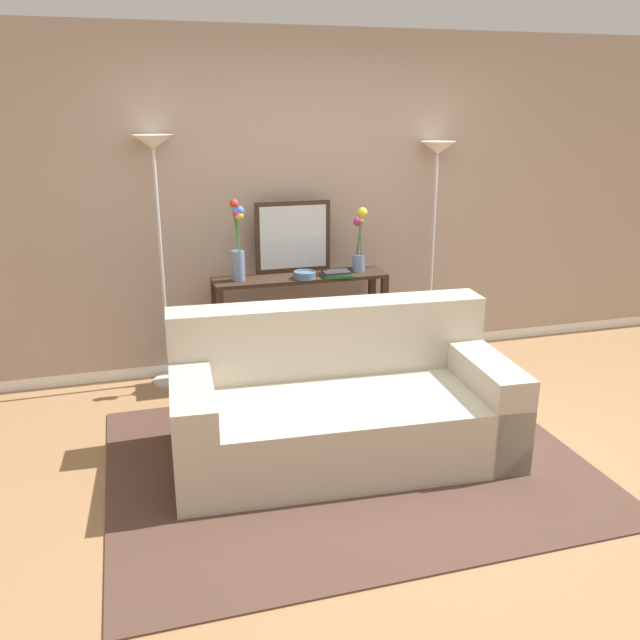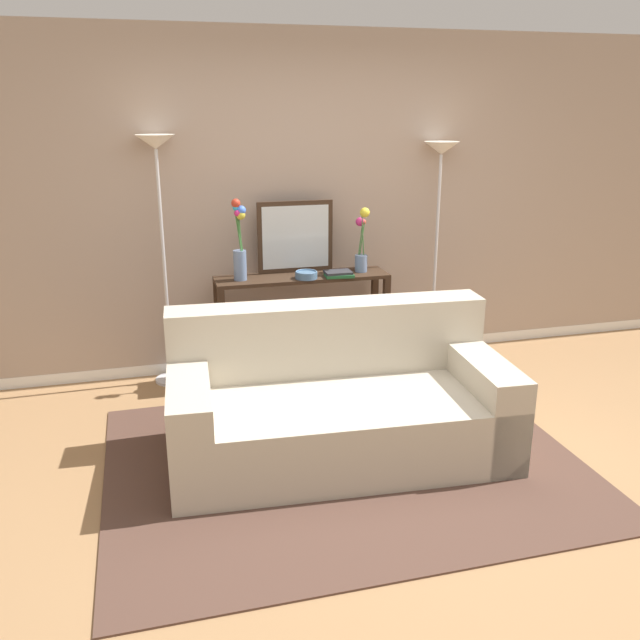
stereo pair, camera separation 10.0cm
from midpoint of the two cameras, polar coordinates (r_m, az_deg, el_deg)
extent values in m
cube|color=#9E754C|center=(4.07, 5.60, -13.02)|extent=(16.00, 16.00, 0.02)
cube|color=white|center=(5.77, -1.74, -2.75)|extent=(12.00, 0.15, 0.09)
cube|color=tan|center=(5.44, -1.87, 10.25)|extent=(12.00, 0.14, 2.53)
cube|color=#51382D|center=(4.16, 1.58, -11.92)|extent=(2.79, 2.18, 0.01)
cube|color=#BCB29E|center=(4.15, 1.18, -8.82)|extent=(2.07, 1.11, 0.42)
cube|color=#BCB29E|center=(4.30, 0.07, -1.46)|extent=(2.03, 0.39, 0.46)
cube|color=#BCB29E|center=(4.01, -11.35, -8.75)|extent=(0.30, 1.00, 0.60)
cube|color=#BCB29E|center=(4.39, 12.57, -6.43)|extent=(0.30, 1.00, 0.60)
cube|color=#382619|center=(5.19, -2.24, 3.62)|extent=(1.34, 0.33, 0.03)
cube|color=#382619|center=(5.39, -2.16, -3.12)|extent=(1.23, 0.28, 0.01)
cube|color=#382619|center=(5.06, -8.88, -1.76)|extent=(0.05, 0.05, 0.78)
cube|color=#382619|center=(5.37, 4.85, -0.47)|extent=(0.05, 0.05, 0.78)
cube|color=#382619|center=(5.32, -9.29, -0.79)|extent=(0.05, 0.05, 0.78)
cube|color=#382619|center=(5.61, 3.85, 0.38)|extent=(0.05, 0.05, 0.78)
cylinder|color=silver|center=(5.42, -13.05, -5.00)|extent=(0.26, 0.26, 0.02)
cylinder|color=silver|center=(5.15, -13.74, 4.09)|extent=(0.02, 0.02, 1.74)
cone|color=silver|center=(5.02, -14.53, 14.36)|extent=(0.28, 0.28, 0.10)
cylinder|color=silver|center=(5.92, 8.57, -2.75)|extent=(0.26, 0.26, 0.02)
cylinder|color=silver|center=(5.68, 8.96, 5.25)|extent=(0.02, 0.02, 1.67)
cone|color=silver|center=(5.55, 9.41, 14.16)|extent=(0.28, 0.28, 0.10)
cube|color=#382619|center=(5.25, -2.85, 7.02)|extent=(0.59, 0.02, 0.55)
cube|color=silver|center=(5.24, -2.82, 7.00)|extent=(0.52, 0.01, 0.48)
cylinder|color=#6B84AD|center=(5.06, -7.49, 4.57)|extent=(0.10, 0.10, 0.22)
cylinder|color=#3D7538|center=(5.00, -7.51, 7.28)|extent=(0.04, 0.02, 0.27)
sphere|color=gold|center=(4.96, -7.44, 8.76)|extent=(0.07, 0.07, 0.07)
cylinder|color=#3D7538|center=(4.99, -7.61, 7.36)|extent=(0.04, 0.02, 0.28)
sphere|color=#D12879|center=(4.95, -7.69, 8.92)|extent=(0.05, 0.05, 0.05)
cylinder|color=#3D7538|center=(5.00, -7.49, 7.47)|extent=(0.03, 0.02, 0.30)
sphere|color=#4473E9|center=(4.96, -7.40, 9.16)|extent=(0.07, 0.07, 0.07)
cylinder|color=#3D7538|center=(4.99, -7.69, 7.76)|extent=(0.04, 0.03, 0.35)
sphere|color=red|center=(4.94, -7.86, 9.73)|extent=(0.07, 0.07, 0.07)
cylinder|color=#3D7538|center=(4.99, -7.69, 7.57)|extent=(0.04, 0.03, 0.32)
sphere|color=#2BA9DF|center=(4.95, -7.88, 9.35)|extent=(0.04, 0.04, 0.04)
cylinder|color=#6B84AD|center=(5.31, 2.74, 4.83)|extent=(0.10, 0.10, 0.13)
cylinder|color=#3D7538|center=(5.28, 2.83, 6.90)|extent=(0.03, 0.03, 0.25)
sphere|color=#C74D3D|center=(5.28, 2.92, 8.29)|extent=(0.04, 0.04, 0.04)
cylinder|color=#3D7538|center=(5.28, 2.71, 6.91)|extent=(0.04, 0.01, 0.25)
sphere|color=#C82C77|center=(5.28, 2.64, 8.30)|extent=(0.07, 0.07, 0.07)
cylinder|color=#3D7538|center=(5.25, 2.88, 7.29)|extent=(0.03, 0.02, 0.34)
sphere|color=yellow|center=(5.21, 3.06, 9.08)|extent=(0.07, 0.07, 0.07)
cylinder|color=#4C7093|center=(5.10, -1.88, 3.78)|extent=(0.17, 0.17, 0.05)
torus|color=#4C7093|center=(5.09, -1.88, 4.08)|extent=(0.17, 0.17, 0.01)
cube|color=#236033|center=(5.16, 0.90, 3.83)|extent=(0.23, 0.17, 0.02)
cube|color=#2D2D33|center=(5.16, 0.82, 4.06)|extent=(0.20, 0.15, 0.02)
cube|color=maroon|center=(5.33, -7.61, -4.53)|extent=(0.05, 0.16, 0.12)
cube|color=gold|center=(5.33, -7.14, -4.46)|extent=(0.03, 0.14, 0.12)
cube|color=navy|center=(5.34, -6.79, -4.42)|extent=(0.04, 0.14, 0.12)
cube|color=#2D2D33|center=(5.34, -6.27, -4.41)|extent=(0.05, 0.14, 0.12)
cube|color=#BC3328|center=(5.35, -5.78, -4.39)|extent=(0.03, 0.18, 0.11)
cube|color=#1E7075|center=(5.36, -5.44, -4.39)|extent=(0.03, 0.17, 0.10)
cube|color=#236033|center=(5.37, -5.02, -4.33)|extent=(0.05, 0.14, 0.11)
cube|color=slate|center=(5.37, -4.55, -4.20)|extent=(0.03, 0.13, 0.12)
cube|color=#6B3360|center=(5.38, -4.20, -4.27)|extent=(0.02, 0.18, 0.10)
cube|color=tan|center=(5.39, -3.80, -4.23)|extent=(0.04, 0.15, 0.10)
camera|label=1|loc=(0.05, -90.62, -0.20)|focal=37.86mm
camera|label=2|loc=(0.05, 89.38, 0.20)|focal=37.86mm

